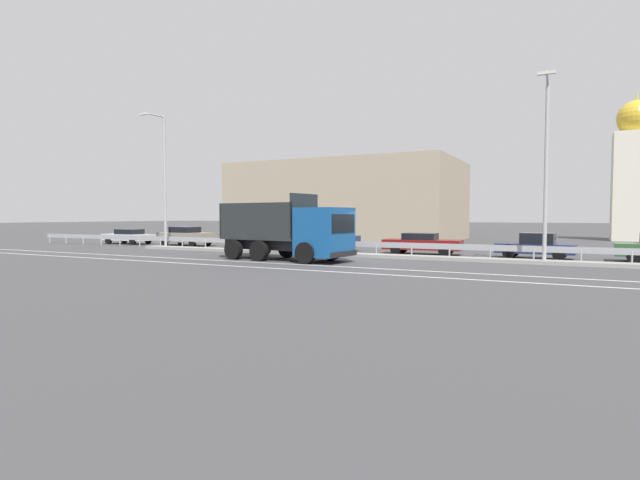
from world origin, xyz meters
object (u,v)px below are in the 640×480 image
Objects in this scene: parked_car_1 at (186,236)px; parked_car_4 at (422,243)px; parked_car_0 at (129,236)px; parked_car_3 at (324,239)px; median_road_sign at (280,232)px; parked_car_2 at (251,239)px; street_lamp_1 at (546,162)px; parked_car_5 at (536,246)px; street_lamp_0 at (163,176)px; church_tower at (635,173)px; dump_truck at (300,235)px.

parked_car_4 is (18.54, -0.34, -0.08)m from parked_car_1.
parked_car_3 is at bearing -89.90° from parked_car_0.
parked_car_2 is at bearing 143.65° from median_road_sign.
median_road_sign is at bearing -128.75° from parked_car_2.
street_lamp_1 is 1.94× the size of parked_car_0.
parked_car_3 is 6.65m from parked_car_4.
street_lamp_1 is at bearing -166.88° from parked_car_5.
street_lamp_0 is 41.20m from church_tower.
median_road_sign is 14.46m from parked_car_5.
dump_truck is 1.60× the size of parked_car_4.
street_lamp_1 is at bearing -1.34° from median_road_sign.
median_road_sign is 0.26× the size of street_lamp_0.
parked_car_3 is at bearing 91.93° from parked_car_1.
church_tower reaches higher than street_lamp_1.
street_lamp_0 is (-12.78, 3.58, 3.70)m from dump_truck.
dump_truck is 0.54× the size of church_tower.
parked_car_4 is 6.23m from parked_car_5.
parked_car_1 is (-1.39, 3.70, -4.30)m from street_lamp_0.
parked_car_1 is 6.20m from parked_car_2.
parked_car_1 is at bearing -93.90° from parked_car_3.
median_road_sign is at bearing -126.55° from church_tower.
parked_car_2 is at bearing 92.20° from parked_car_5.
parked_car_1 is 24.77m from parked_car_5.
parked_car_3 is at bearing 68.90° from median_road_sign.
parked_car_0 is 0.95× the size of parked_car_3.
church_tower is (25.15, 24.73, 5.59)m from parked_car_2.
median_road_sign is 15.13m from street_lamp_1.
street_lamp_0 is 2.31× the size of parked_car_2.
street_lamp_1 is 25.93m from parked_car_1.
dump_truck is 12.20m from street_lamp_1.
parked_car_2 is (-7.97, 7.11, -0.67)m from dump_truck.
church_tower reaches higher than parked_car_1.
median_road_sign is 0.54× the size of parked_car_0.
parked_car_1 is at bearing 92.05° from parked_car_5.
street_lamp_1 is 31.69m from parked_car_0.
parked_car_4 is at bearing 91.42° from parked_car_1.
dump_truck is 12.59m from parked_car_5.
parked_car_0 is 1.10× the size of parked_car_5.
parked_car_3 is (11.89, -0.11, -0.00)m from parked_car_1.
street_lamp_1 reaches higher than parked_car_2.
parked_car_2 is at bearing -92.71° from parked_car_3.
parked_car_5 is (6.22, -0.17, 0.02)m from parked_car_4.
street_lamp_1 reaches higher than parked_car_1.
median_road_sign is 16.81m from parked_car_0.
parked_car_0 is 0.96× the size of parked_car_4.
church_tower is at bearing 157.53° from dump_truck.
street_lamp_1 is 14.51m from parked_car_3.
street_lamp_1 is at bearing -96.80° from parked_car_0.
parked_car_1 is at bearing -87.81° from parked_car_0.
street_lamp_1 is 28.98m from church_tower.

